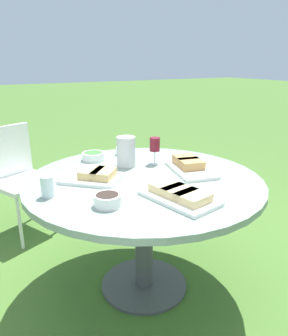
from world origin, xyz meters
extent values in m
plane|color=#446B2B|center=(0.00, 0.00, 0.00)|extent=(40.00, 40.00, 0.00)
cylinder|color=#4C4C51|center=(0.00, 0.00, 0.01)|extent=(0.55, 0.55, 0.02)
cylinder|color=#4C4C51|center=(0.00, 0.00, 0.36)|extent=(0.11, 0.11, 0.69)
cylinder|color=gray|center=(0.00, 0.00, 0.73)|extent=(1.37, 1.37, 0.03)
cube|color=white|center=(0.49, -1.10, 0.45)|extent=(0.57, 0.56, 0.04)
cube|color=white|center=(0.57, -1.28, 0.68)|extent=(0.41, 0.21, 0.42)
cylinder|color=white|center=(0.60, -0.85, 0.22)|extent=(0.03, 0.03, 0.43)
cylinder|color=white|center=(0.24, -1.01, 0.22)|extent=(0.03, 0.03, 0.43)
cylinder|color=white|center=(0.39, -1.35, 0.22)|extent=(0.03, 0.03, 0.43)
cylinder|color=silver|center=(-0.01, -0.25, 0.84)|extent=(0.12, 0.12, 0.19)
cone|color=silver|center=(0.04, -0.25, 0.92)|extent=(0.03, 0.03, 0.02)
cylinder|color=silver|center=(-0.20, -0.20, 0.75)|extent=(0.06, 0.06, 0.01)
cylinder|color=silver|center=(-0.20, -0.20, 0.79)|extent=(0.01, 0.01, 0.08)
cylinder|color=maroon|center=(-0.20, -0.20, 0.87)|extent=(0.07, 0.07, 0.09)
cube|color=white|center=(0.28, -0.12, 0.75)|extent=(0.39, 0.39, 0.02)
cube|color=tan|center=(0.22, -0.07, 0.79)|extent=(0.19, 0.19, 0.04)
cube|color=tan|center=(0.28, -0.12, 0.79)|extent=(0.19, 0.19, 0.04)
cube|color=white|center=(0.01, 0.36, 0.75)|extent=(0.28, 0.41, 0.02)
cube|color=#E0C184|center=(0.03, 0.28, 0.78)|extent=(0.16, 0.16, 0.04)
cube|color=#E0C184|center=(0.01, 0.36, 0.78)|extent=(0.16, 0.16, 0.04)
cube|color=#E0C184|center=(-0.01, 0.44, 0.78)|extent=(0.16, 0.16, 0.04)
cube|color=white|center=(-0.31, 0.04, 0.75)|extent=(0.30, 0.42, 0.02)
cube|color=#B2844C|center=(-0.33, -0.04, 0.79)|extent=(0.16, 0.16, 0.05)
cube|color=#B2844C|center=(-0.31, 0.04, 0.79)|extent=(0.16, 0.16, 0.05)
cylinder|color=white|center=(-0.13, -0.50, 0.77)|extent=(0.13, 0.13, 0.06)
cylinder|color=#E0C147|center=(-0.13, -0.50, 0.79)|extent=(0.11, 0.11, 0.03)
cylinder|color=white|center=(0.12, -0.48, 0.77)|extent=(0.15, 0.15, 0.05)
cylinder|color=#387533|center=(0.12, -0.48, 0.79)|extent=(0.12, 0.12, 0.02)
cylinder|color=white|center=(0.34, 0.25, 0.77)|extent=(0.13, 0.13, 0.06)
cylinder|color=#2D231E|center=(0.34, 0.25, 0.79)|extent=(0.11, 0.11, 0.03)
cylinder|color=silver|center=(0.55, 0.00, 0.80)|extent=(0.06, 0.06, 0.11)
camera|label=1|loc=(0.89, 1.55, 1.39)|focal=35.00mm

